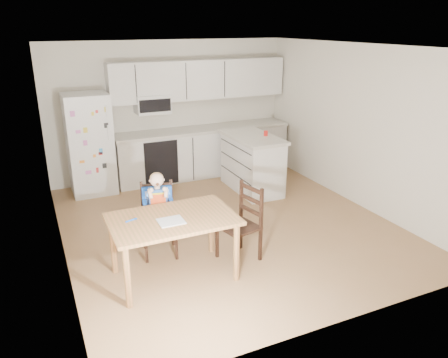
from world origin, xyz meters
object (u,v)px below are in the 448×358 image
kitchen_island (252,163)px  refrigerator (90,144)px  chair_side (245,217)px  red_cup (266,133)px  dining_table (173,226)px  chair_booster (158,205)px

kitchen_island → refrigerator: bearing=157.4°
chair_side → refrigerator: bearing=-168.9°
kitchen_island → chair_side: 2.36m
refrigerator → kitchen_island: size_ratio=1.29×
red_cup → dining_table: (-2.32, -2.01, -0.37)m
refrigerator → red_cup: 2.98m
kitchen_island → red_cup: size_ratio=15.45×
refrigerator → dining_table: refrigerator is taller
chair_booster → chair_side: (0.93, -0.54, -0.12)m
chair_booster → red_cup: bearing=42.8°
dining_table → chair_booster: (0.01, 0.61, 0.01)m
kitchen_island → chair_booster: bearing=-144.6°
dining_table → red_cup: bearing=40.9°
refrigerator → kitchen_island: refrigerator is taller
kitchen_island → chair_booster: chair_booster is taller
chair_booster → chair_side: bearing=-18.6°
refrigerator → chair_side: size_ratio=1.79×
refrigerator → chair_booster: bearing=-80.5°
red_cup → dining_table: bearing=-139.1°
kitchen_island → chair_side: size_ratio=1.39×
chair_side → kitchen_island: bearing=137.3°
kitchen_island → chair_side: (-1.18, -2.05, 0.04)m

